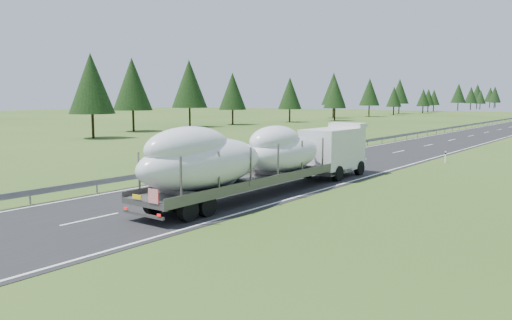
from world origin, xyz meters
The scene contains 4 objects.
ground centered at (0.00, 0.00, 0.00)m, with size 400.00×400.00×0.00m, color #334D19.
guardrail centered at (-5.30, 99.94, 0.60)m, with size 0.10×400.00×0.76m.
tree_line_left centered at (-44.35, 126.51, 7.11)m, with size 14.89×322.65×12.56m.
boat_truck centered at (2.60, 9.43, 2.25)m, with size 3.17×19.83×4.15m.
Camera 1 is at (19.45, -12.85, 5.47)m, focal length 35.00 mm.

